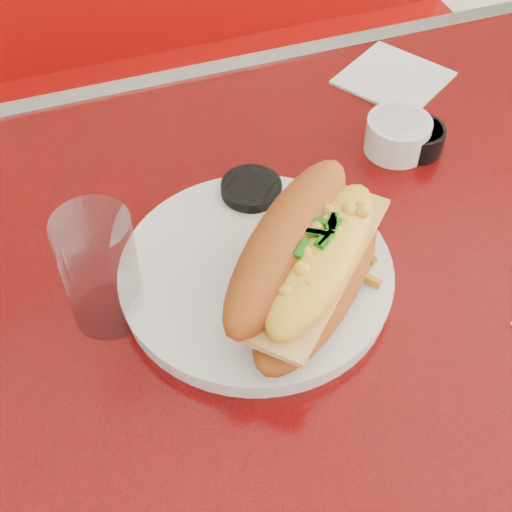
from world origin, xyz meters
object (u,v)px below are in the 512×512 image
object	(u,v)px
dinner_plate	(256,274)
gravy_ramekin	(398,134)
sauce_cup_left	(251,194)
water_tumbler	(101,270)
fork	(310,248)
mac_hoagie	(309,259)
sauce_cup_right	(418,137)
booth_bench_far	(228,140)
diner_table	(419,329)

from	to	relation	value
dinner_plate	gravy_ramekin	world-z (taller)	gravy_ramekin
sauce_cup_left	water_tumbler	world-z (taller)	water_tumbler
fork	mac_hoagie	bearing A→B (deg)	132.57
fork	sauce_cup_right	bearing A→B (deg)	-78.10
booth_bench_far	gravy_ramekin	size ratio (longest dim) A/B	11.80
diner_table	sauce_cup_left	world-z (taller)	sauce_cup_left
gravy_ramekin	mac_hoagie	bearing A→B (deg)	-136.74
booth_bench_far	mac_hoagie	xyz separation A→B (m)	(-0.17, -0.83, 0.55)
sauce_cup_right	diner_table	bearing A→B (deg)	-106.68
dinner_plate	sauce_cup_left	xyz separation A→B (m)	(0.03, 0.11, 0.01)
sauce_cup_left	sauce_cup_right	xyz separation A→B (m)	(0.22, 0.03, -0.00)
fork	water_tumbler	xyz separation A→B (m)	(-0.21, 0.00, 0.04)
sauce_cup_left	sauce_cup_right	size ratio (longest dim) A/B	1.06
booth_bench_far	water_tumbler	size ratio (longest dim) A/B	9.41
water_tumbler	gravy_ramekin	bearing A→B (deg)	18.61
sauce_cup_left	diner_table	bearing A→B (deg)	-34.82
booth_bench_far	water_tumbler	distance (m)	1.02
sauce_cup_right	water_tumbler	xyz separation A→B (m)	(-0.41, -0.12, 0.05)
mac_hoagie	water_tumbler	xyz separation A→B (m)	(-0.19, 0.05, -0.00)
fork	sauce_cup_right	distance (m)	0.23
sauce_cup_left	sauce_cup_right	bearing A→B (deg)	6.97
sauce_cup_left	water_tumbler	distance (m)	0.21
dinner_plate	fork	bearing A→B (deg)	7.68
diner_table	booth_bench_far	xyz separation A→B (m)	(0.00, 0.81, -0.32)
gravy_ramekin	sauce_cup_left	bearing A→B (deg)	-169.97
sauce_cup_left	sauce_cup_right	world-z (taller)	sauce_cup_left
mac_hoagie	sauce_cup_left	world-z (taller)	mac_hoagie
gravy_ramekin	sauce_cup_left	world-z (taller)	gravy_ramekin
diner_table	sauce_cup_right	world-z (taller)	sauce_cup_right
dinner_plate	diner_table	bearing A→B (deg)	-5.05
sauce_cup_right	booth_bench_far	bearing A→B (deg)	93.97
booth_bench_far	water_tumbler	world-z (taller)	booth_bench_far
sauce_cup_left	sauce_cup_right	distance (m)	0.23
mac_hoagie	sauce_cup_right	size ratio (longest dim) A/B	3.05
gravy_ramekin	water_tumbler	xyz separation A→B (m)	(-0.38, -0.13, 0.04)
mac_hoagie	sauce_cup_right	distance (m)	0.28
gravy_ramekin	sauce_cup_left	distance (m)	0.20
sauce_cup_left	booth_bench_far	bearing A→B (deg)	75.34
booth_bench_far	fork	size ratio (longest dim) A/B	9.00
mac_hoagie	gravy_ramekin	bearing A→B (deg)	-0.88
fork	gravy_ramekin	world-z (taller)	gravy_ramekin
fork	water_tumbler	bearing A→B (deg)	68.03
dinner_plate	sauce_cup_left	bearing A→B (deg)	73.10
fork	water_tumbler	world-z (taller)	water_tumbler
booth_bench_far	sauce_cup_left	bearing A→B (deg)	-104.66
fork	water_tumbler	distance (m)	0.22
diner_table	booth_bench_far	distance (m)	0.87
diner_table	gravy_ramekin	size ratio (longest dim) A/B	12.10
sauce_cup_left	water_tumbler	xyz separation A→B (m)	(-0.18, -0.09, 0.04)
diner_table	water_tumbler	distance (m)	0.43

